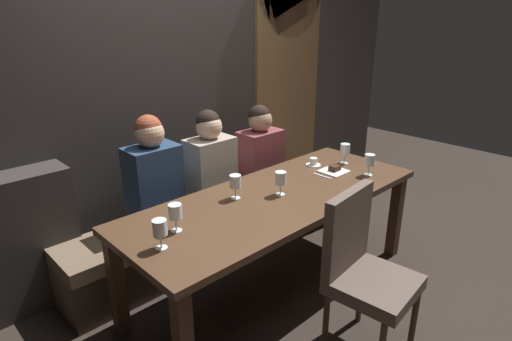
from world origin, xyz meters
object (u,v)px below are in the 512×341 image
espresso_cup (313,162)px  dessert_plate (335,170)px  wine_glass_far_left (235,183)px  fork_on_table (323,176)px  chair_near_side (363,264)px  wine_glass_center_front (281,179)px  banquette_bench (215,227)px  diner_bearded (210,161)px  wine_glass_far_right (370,161)px  diner_far_end (260,150)px  wine_glass_end_left (345,150)px  wine_glass_center_back (160,228)px  diner_redhead (153,174)px  dining_table (277,207)px  wine_glass_near_left (175,213)px

espresso_cup → dessert_plate: bearing=-88.8°
wine_glass_far_left → fork_on_table: wine_glass_far_left is taller
chair_near_side → wine_glass_center_front: bearing=84.1°
banquette_bench → diner_bearded: size_ratio=3.26×
banquette_bench → wine_glass_far_right: wine_glass_far_right is taller
diner_far_end → wine_glass_center_front: bearing=-124.9°
banquette_bench → wine_glass_far_left: bearing=-113.5°
chair_near_side → diner_far_end: diner_far_end is taller
diner_far_end → wine_glass_center_front: (-0.48, -0.68, 0.06)m
banquette_bench → fork_on_table: bearing=-55.1°
wine_glass_center_front → wine_glass_end_left: size_ratio=1.00×
dessert_plate → wine_glass_center_back: bearing=-178.3°
wine_glass_far_left → fork_on_table: (0.73, -0.16, -0.11)m
wine_glass_center_back → espresso_cup: wine_glass_center_back is taller
diner_redhead → wine_glass_center_front: (0.54, -0.72, 0.03)m
diner_bearded → wine_glass_end_left: (0.89, -0.63, 0.04)m
diner_bearded → diner_far_end: (0.52, -0.02, -0.02)m
diner_redhead → fork_on_table: (1.01, -0.71, -0.09)m
diner_far_end → wine_glass_far_right: diner_far_end is taller
diner_redhead → dessert_plate: size_ratio=4.23×
wine_glass_center_back → fork_on_table: (1.42, 0.05, -0.11)m
diner_far_end → wine_glass_center_back: size_ratio=4.44×
banquette_bench → fork_on_table: (0.49, -0.70, 0.51)m
wine_glass_center_back → fork_on_table: size_ratio=0.96×
wine_glass_center_front → dessert_plate: wine_glass_center_front is taller
dessert_plate → wine_glass_far_right: bearing=-59.2°
wine_glass_end_left → wine_glass_center_back: 1.79m
banquette_bench → wine_glass_far_right: size_ratio=15.24×
diner_far_end → wine_glass_center_front: size_ratio=4.44×
dining_table → diner_bearded: (-0.03, 0.69, 0.16)m
wine_glass_end_left → wine_glass_near_left: same height
dining_table → wine_glass_center_back: size_ratio=13.41×
banquette_bench → diner_redhead: 0.79m
diner_bearded → fork_on_table: diner_bearded is taller
wine_glass_near_left → espresso_cup: (1.40, 0.15, -0.09)m
espresso_cup → dessert_plate: 0.21m
chair_near_side → wine_glass_far_left: size_ratio=5.98×
wine_glass_far_right → fork_on_table: (-0.27, 0.22, -0.11)m
diner_far_end → dessert_plate: 0.69m
dining_table → wine_glass_near_left: size_ratio=13.41×
diner_redhead → wine_glass_far_right: bearing=-35.9°
dessert_plate → fork_on_table: bearing=-180.0°
diner_far_end → wine_glass_near_left: bearing=-153.9°
wine_glass_center_front → fork_on_table: (0.47, 0.00, -0.11)m
diner_redhead → diner_bearded: 0.49m
diner_redhead → wine_glass_far_left: bearing=-63.1°
wine_glass_end_left → diner_bearded: bearing=144.7°
banquette_bench → wine_glass_far_left: size_ratio=15.24×
dessert_plate → espresso_cup: bearing=91.2°
banquette_bench → diner_far_end: bearing=-3.0°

